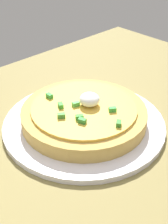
{
  "coord_description": "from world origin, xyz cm",
  "views": [
    {
      "loc": [
        24.66,
        31.28,
        36.75
      ],
      "look_at": [
        -7.31,
        -2.28,
        5.56
      ],
      "focal_mm": 49.99,
      "sensor_mm": 36.0,
      "label": 1
    }
  ],
  "objects": [
    {
      "name": "pizza",
      "position": [
        -7.32,
        -2.27,
        5.14
      ],
      "size": [
        22.57,
        22.57,
        5.47
      ],
      "color": "tan",
      "rests_on": "plate"
    },
    {
      "name": "plate",
      "position": [
        -7.31,
        -2.28,
        3.04
      ],
      "size": [
        29.46,
        29.46,
        1.05
      ],
      "primitive_type": "cylinder",
      "color": "white",
      "rests_on": "dining_table"
    },
    {
      "name": "dining_table",
      "position": [
        0.0,
        0.0,
        1.26
      ],
      "size": [
        107.55,
        69.2,
        2.52
      ],
      "primitive_type": "cube",
      "color": "olive",
      "rests_on": "ground"
    }
  ]
}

